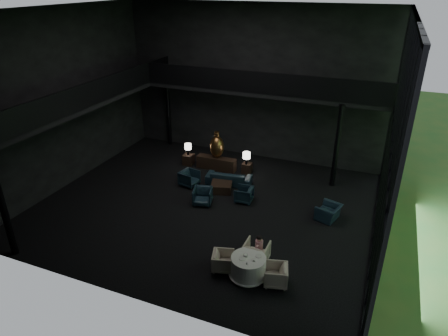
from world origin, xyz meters
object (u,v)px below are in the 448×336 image
at_px(console, 216,163).
at_px(dining_chair_east, 276,274).
at_px(bronze_urn, 217,146).
at_px(lounge_armchair_west, 189,177).
at_px(table_lamp_right, 247,156).
at_px(dining_chair_north, 256,251).
at_px(dining_table, 248,268).
at_px(lounge_armchair_east, 244,194).
at_px(coffee_table, 222,187).
at_px(sofa, 229,175).
at_px(child, 259,243).
at_px(table_lamp_left, 188,147).
at_px(window_armchair, 329,211).
at_px(side_table_left, 189,159).
at_px(dining_chair_west, 223,261).
at_px(lounge_armchair_south, 203,195).
at_px(side_table_right, 247,168).

bearing_deg(console, dining_chair_east, -54.27).
distance_m(bronze_urn, lounge_armchair_west, 2.41).
xyz_separation_m(table_lamp_right, dining_chair_north, (2.64, -6.47, -0.51)).
xyz_separation_m(bronze_urn, dining_table, (4.23, -7.26, -0.92)).
relative_size(lounge_armchair_east, coffee_table, 0.79).
distance_m(lounge_armchair_west, dining_table, 6.91).
height_order(sofa, child, child).
distance_m(table_lamp_right, dining_chair_north, 7.01).
bearing_deg(table_lamp_left, window_armchair, -18.60).
height_order(lounge_armchair_west, dining_chair_east, lounge_armchair_west).
bearing_deg(sofa, bronze_urn, -56.24).
distance_m(side_table_left, dining_table, 9.24).
xyz_separation_m(dining_chair_east, dining_chair_west, (-1.84, 0.02, -0.04)).
xyz_separation_m(console, coffee_table, (1.15, -2.05, -0.12)).
bearing_deg(window_armchair, dining_chair_east, 3.83).
distance_m(table_lamp_left, lounge_armchair_south, 4.26).
height_order(sofa, lounge_armchair_south, sofa).
relative_size(side_table_left, table_lamp_left, 0.93).
distance_m(side_table_left, coffee_table, 3.42).
height_order(window_armchair, dining_chair_west, window_armchair).
bearing_deg(side_table_left, dining_chair_west, -55.40).
bearing_deg(side_table_right, child, -67.40).
xyz_separation_m(side_table_right, lounge_armchair_west, (-2.09, -2.37, 0.17)).
height_order(console, lounge_armchair_south, lounge_armchair_south).
distance_m(table_lamp_right, sofa, 1.53).
xyz_separation_m(console, sofa, (1.21, -1.26, 0.11)).
xyz_separation_m(table_lamp_left, sofa, (2.81, -1.25, -0.55)).
relative_size(bronze_urn, sofa, 0.60).
relative_size(side_table_right, coffee_table, 0.54).
relative_size(sofa, lounge_armchair_east, 3.06).
relative_size(console, table_lamp_left, 3.43).
height_order(side_table_left, dining_chair_west, dining_chair_west).
bearing_deg(sofa, lounge_armchair_east, 125.15).
distance_m(side_table_right, child, 7.07).
xyz_separation_m(dining_chair_east, child, (-0.86, 0.92, 0.36)).
bearing_deg(console, bronze_urn, 90.00).
relative_size(window_armchair, dining_chair_east, 1.17).
distance_m(side_table_left, sofa, 3.08).
distance_m(side_table_left, side_table_right, 3.21).
distance_m(bronze_urn, coffee_table, 2.64).
bearing_deg(table_lamp_right, bronze_urn, -179.13).
height_order(side_table_left, lounge_armchair_west, lounge_armchair_west).
bearing_deg(side_table_right, bronze_urn, -174.69).
bearing_deg(console, lounge_armchair_east, -46.64).
xyz_separation_m(table_lamp_left, table_lamp_right, (3.20, 0.13, -0.03)).
distance_m(side_table_left, child, 8.62).
xyz_separation_m(dining_chair_west, child, (0.98, 0.89, 0.40)).
relative_size(lounge_armchair_west, coffee_table, 0.91).
bearing_deg(bronze_urn, dining_chair_north, -56.63).
distance_m(lounge_armchair_west, lounge_armchair_east, 2.95).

